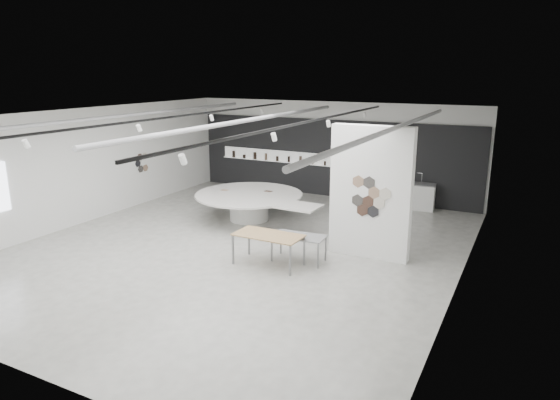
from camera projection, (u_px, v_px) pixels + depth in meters
The scene contains 7 objects.
room at pixel (237, 177), 14.02m from camera, with size 12.02×14.02×3.82m.
back_wall_display at pixel (329, 158), 20.12m from camera, with size 11.80×0.27×3.10m.
partition_column at pixel (371, 193), 13.36m from camera, with size 2.20×0.38×3.60m.
display_island at pixel (251, 203), 16.97m from camera, with size 4.76×3.83×0.94m.
sample_table_wood at pixel (268, 237), 13.00m from camera, with size 1.80×0.92×0.84m.
sample_table_stone at pixel (299, 238), 13.29m from camera, with size 1.44×0.79×0.72m.
kitchen_counter at pixel (411, 196), 18.48m from camera, with size 1.75×0.81×1.34m.
Camera 1 is at (7.28, -11.66, 4.97)m, focal length 32.00 mm.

